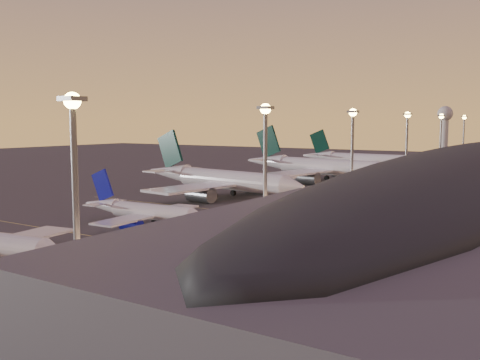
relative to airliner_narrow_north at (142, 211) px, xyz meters
name	(u,v)px	position (x,y,z in m)	size (l,w,h in m)	color
ground	(115,232)	(0.94, -9.28, -3.12)	(700.00, 700.00, 0.00)	#403D3B
airliner_narrow_north	(142,211)	(0.00, 0.00, 0.00)	(33.81, 30.19, 12.09)	silver
airliner_wide_near	(219,179)	(-12.28, 47.15, 2.13)	(63.69, 58.57, 20.39)	silver
airliner_wide_mid	(315,166)	(-6.11, 104.42, 2.44)	(67.51, 62.14, 21.63)	silver
airliner_wide_far	(358,159)	(-9.70, 160.63, 1.84)	(60.31, 55.09, 19.29)	silver
light_masts	(386,142)	(36.94, 55.72, 14.43)	(2.20, 217.20, 25.90)	slate
radar_tower	(445,124)	(10.94, 250.72, 18.75)	(9.00, 9.00, 32.50)	silver
lane_markings	(224,207)	(0.94, 30.72, -3.12)	(90.00, 180.36, 0.00)	#D8C659
baggage_tug_b	(59,278)	(19.37, -38.10, -2.61)	(4.08, 2.63, 1.14)	yellow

